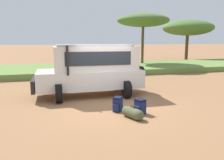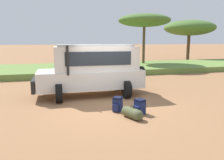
# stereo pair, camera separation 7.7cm
# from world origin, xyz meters

# --- Properties ---
(ground_plane) EXTENTS (320.00, 320.00, 0.00)m
(ground_plane) POSITION_xyz_m (0.00, 0.00, 0.00)
(ground_plane) COLOR #936642
(grass_bank) EXTENTS (120.00, 7.00, 0.44)m
(grass_bank) POSITION_xyz_m (0.00, 10.55, 0.22)
(grass_bank) COLOR olive
(grass_bank) RESTS_ON ground_plane
(safari_vehicle) EXTENTS (5.37, 2.79, 2.44)m
(safari_vehicle) POSITION_xyz_m (-0.37, 2.03, 1.29)
(safari_vehicle) COLOR silver
(safari_vehicle) RESTS_ON ground_plane
(backpack_beside_front_wheel) EXTENTS (0.45, 0.47, 0.54)m
(backpack_beside_front_wheel) POSITION_xyz_m (0.04, -0.69, 0.26)
(backpack_beside_front_wheel) COLOR navy
(backpack_beside_front_wheel) RESTS_ON ground_plane
(backpack_cluster_center) EXTENTS (0.44, 0.43, 0.54)m
(backpack_cluster_center) POSITION_xyz_m (0.72, -1.20, 0.26)
(backpack_cluster_center) COLOR navy
(backpack_cluster_center) RESTS_ON ground_plane
(duffel_bag_low_black_case) EXTENTS (0.57, 0.89, 0.46)m
(duffel_bag_low_black_case) POSITION_xyz_m (0.30, -1.55, 0.18)
(duffel_bag_low_black_case) COLOR #4C5133
(duffel_bag_low_black_case) RESTS_ON ground_plane
(acacia_tree_left_mid) EXTENTS (5.05, 4.85, 5.15)m
(acacia_tree_left_mid) POSITION_xyz_m (6.54, 11.75, 4.53)
(acacia_tree_left_mid) COLOR brown
(acacia_tree_left_mid) RESTS_ON ground_plane
(acacia_tree_centre_back) EXTENTS (6.77, 6.57, 5.36)m
(acacia_tree_centre_back) POSITION_xyz_m (15.82, 17.86, 4.32)
(acacia_tree_centre_back) COLOR brown
(acacia_tree_centre_back) RESTS_ON ground_plane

